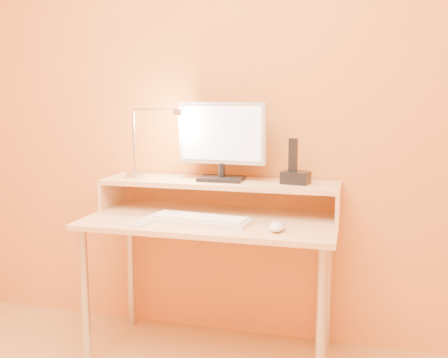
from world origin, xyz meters
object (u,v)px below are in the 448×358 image
(lamp_base, at_px, (135,175))
(phone_dock, at_px, (296,177))
(keyboard, at_px, (200,220))
(monitor_panel, at_px, (222,133))
(remote_control, at_px, (147,221))
(mouse, at_px, (277,227))

(lamp_base, relative_size, phone_dock, 0.77)
(phone_dock, height_order, keyboard, phone_dock)
(monitor_panel, distance_m, remote_control, 0.58)
(keyboard, height_order, mouse, mouse)
(phone_dock, bearing_deg, lamp_base, -168.21)
(keyboard, bearing_deg, mouse, -1.88)
(mouse, bearing_deg, phone_dock, 82.23)
(lamp_base, distance_m, phone_dock, 0.83)
(mouse, bearing_deg, monitor_panel, 136.28)
(lamp_base, relative_size, keyboard, 0.22)
(phone_dock, bearing_deg, remote_control, -143.41)
(monitor_panel, distance_m, keyboard, 0.47)
(remote_control, bearing_deg, keyboard, 22.10)
(remote_control, bearing_deg, lamp_base, 127.22)
(keyboard, relative_size, remote_control, 2.30)
(phone_dock, bearing_deg, keyboard, -138.65)
(monitor_panel, height_order, lamp_base, monitor_panel)
(phone_dock, bearing_deg, mouse, -88.18)
(phone_dock, xyz_separation_m, keyboard, (-0.41, -0.25, -0.18))
(monitor_panel, xyz_separation_m, remote_control, (-0.27, -0.34, -0.39))
(monitor_panel, bearing_deg, lamp_base, -171.27)
(lamp_base, height_order, mouse, lamp_base)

